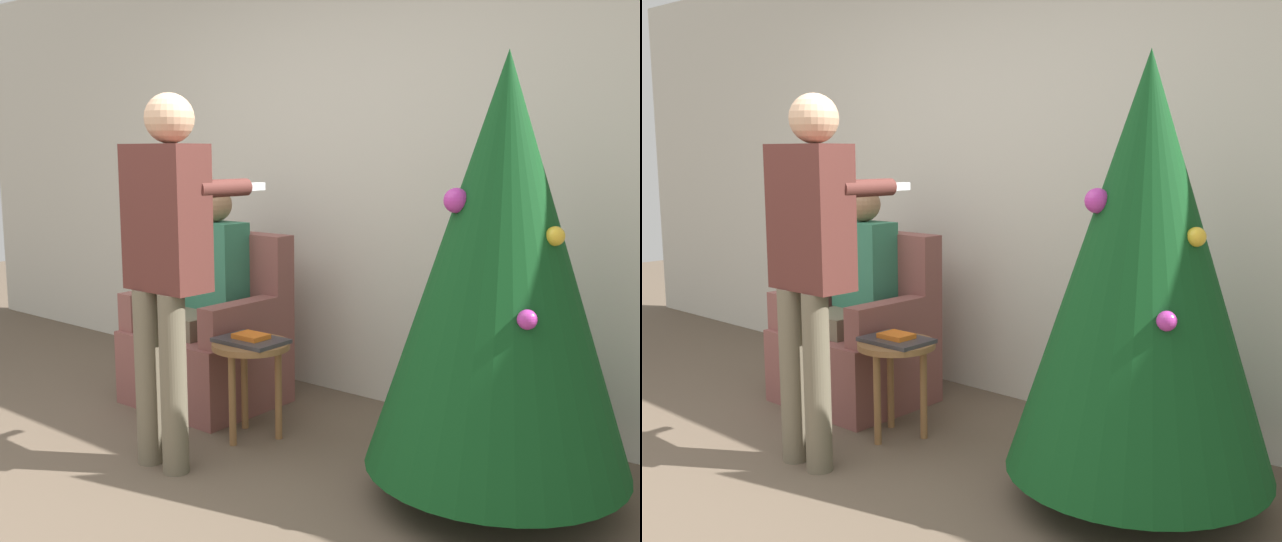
# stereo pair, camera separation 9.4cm
# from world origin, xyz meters

# --- Properties ---
(ground_plane) EXTENTS (14.00, 14.00, 0.00)m
(ground_plane) POSITION_xyz_m (0.00, 0.00, 0.00)
(ground_plane) COLOR brown
(wall_back) EXTENTS (8.00, 0.06, 2.70)m
(wall_back) POSITION_xyz_m (0.00, 2.23, 1.35)
(wall_back) COLOR beige
(wall_back) RESTS_ON ground_plane
(christmas_tree) EXTENTS (1.08, 1.08, 1.83)m
(christmas_tree) POSITION_xyz_m (1.26, 1.45, 0.99)
(christmas_tree) COLOR brown
(christmas_tree) RESTS_ON ground_plane
(armchair) EXTENTS (0.79, 0.67, 0.97)m
(armchair) POSITION_xyz_m (-0.60, 1.60, 0.34)
(armchair) COLOR brown
(armchair) RESTS_ON ground_plane
(person_seated) EXTENTS (0.36, 0.46, 1.24)m
(person_seated) POSITION_xyz_m (-0.60, 1.57, 0.68)
(person_seated) COLOR #6B604C
(person_seated) RESTS_ON ground_plane
(person_standing) EXTENTS (0.41, 0.57, 1.70)m
(person_standing) POSITION_xyz_m (-0.08, 0.86, 1.01)
(person_standing) COLOR #6B604C
(person_standing) RESTS_ON ground_plane
(side_stool) EXTENTS (0.39, 0.39, 0.50)m
(side_stool) POSITION_xyz_m (-0.01, 1.32, 0.41)
(side_stool) COLOR olive
(side_stool) RESTS_ON ground_plane
(laptop) EXTENTS (0.34, 0.24, 0.02)m
(laptop) POSITION_xyz_m (-0.01, 1.32, 0.51)
(laptop) COLOR #38383D
(laptop) RESTS_ON side_stool
(book) EXTENTS (0.16, 0.12, 0.02)m
(book) POSITION_xyz_m (-0.01, 1.32, 0.53)
(book) COLOR orange
(book) RESTS_ON laptop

